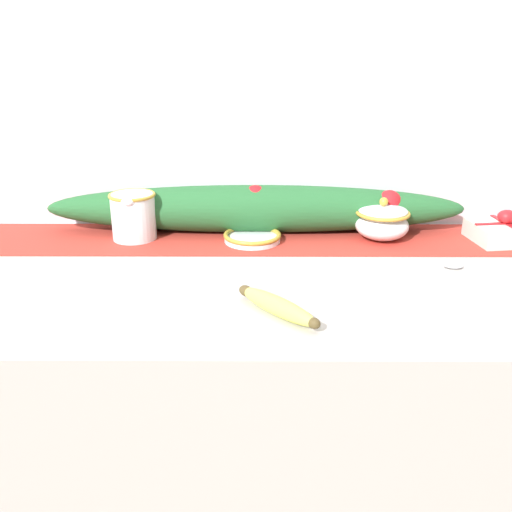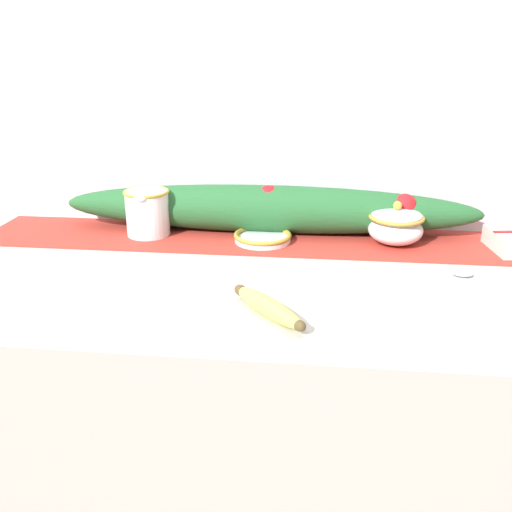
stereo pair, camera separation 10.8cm
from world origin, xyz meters
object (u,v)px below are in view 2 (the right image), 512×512
object	(u,v)px
sugar_bowl	(396,226)
spoon	(456,273)
small_dish	(263,237)
cream_pitcher	(148,211)
banana	(268,307)

from	to	relation	value
sugar_bowl	spoon	distance (m)	0.20
sugar_bowl	small_dish	bearing A→B (deg)	-176.28
sugar_bowl	spoon	size ratio (longest dim) A/B	0.64
sugar_bowl	spoon	world-z (taller)	sugar_bowl
small_dish	spoon	xyz separation A→B (m)	(0.40, -0.15, -0.01)
small_dish	cream_pitcher	bearing A→B (deg)	175.66
cream_pitcher	small_dish	size ratio (longest dim) A/B	0.94
banana	spoon	world-z (taller)	banana
spoon	cream_pitcher	bearing A→B (deg)	166.86
sugar_bowl	banana	world-z (taller)	sugar_bowl
cream_pitcher	spoon	xyz separation A→B (m)	(0.67, -0.18, -0.06)
small_dish	banana	xyz separation A→B (m)	(0.05, -0.37, 0.00)
small_dish	sugar_bowl	bearing A→B (deg)	3.72
sugar_bowl	banana	distance (m)	0.46
cream_pitcher	sugar_bowl	distance (m)	0.57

